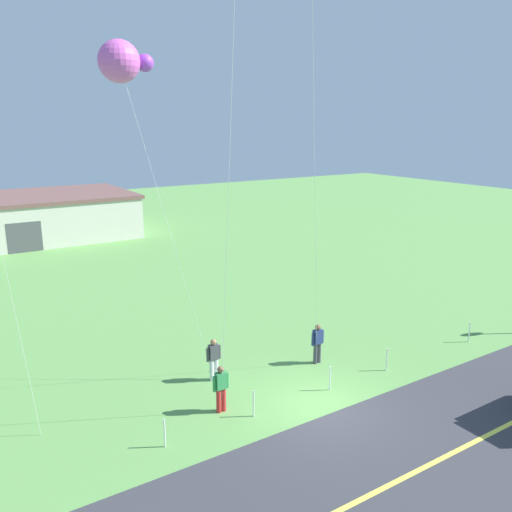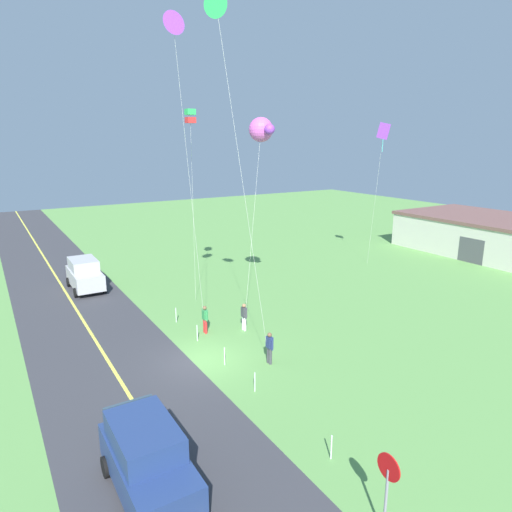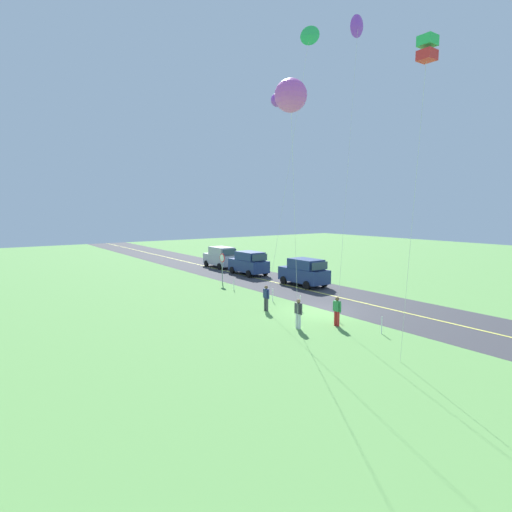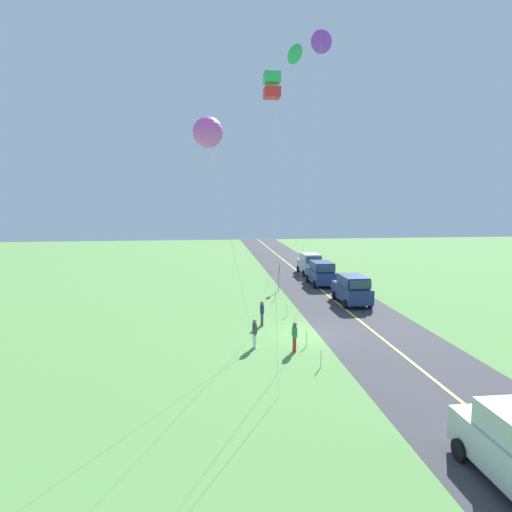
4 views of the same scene
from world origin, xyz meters
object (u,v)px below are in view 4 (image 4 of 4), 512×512
object	(u,v)px
car_parked_east_near	(321,273)
person_child_watcher	(294,336)
car_suv_foreground	(352,289)
person_adult_near	(262,313)
person_adult_companion	(255,333)
kite_yellow_high	(322,43)
stop_sign	(279,271)
kite_blue_mid	(208,133)
kite_red_low	(294,56)
kite_pink_drift	(272,87)
car_parked_east_far	(310,264)

from	to	relation	value
car_parked_east_near	person_child_watcher	bearing A→B (deg)	160.56
car_suv_foreground	person_adult_near	distance (m)	9.12
car_parked_east_near	person_child_watcher	distance (m)	18.28
person_adult_companion	kite_yellow_high	distance (m)	15.14
stop_sign	kite_blue_mid	distance (m)	19.38
stop_sign	kite_red_low	xyz separation A→B (m)	(-11.84, 1.25, 14.09)
kite_yellow_high	person_adult_near	bearing A→B (deg)	25.91
car_suv_foreground	person_adult_companion	bearing A→B (deg)	136.47
car_parked_east_near	person_adult_near	xyz separation A→B (m)	(-12.35, 7.19, -0.29)
person_adult_near	kite_blue_mid	distance (m)	12.35
kite_red_low	kite_pink_drift	bearing A→B (deg)	164.14
stop_sign	person_adult_near	bearing A→B (deg)	164.53
car_parked_east_near	car_parked_east_far	xyz separation A→B (m)	(5.84, -0.33, 0.00)
kite_pink_drift	person_adult_near	bearing A→B (deg)	-5.66
car_parked_east_near	kite_red_low	distance (m)	21.34
kite_yellow_high	kite_pink_drift	size ratio (longest dim) A/B	1.31
car_parked_east_near	person_adult_near	size ratio (longest dim) A/B	2.75
car_parked_east_near	kite_red_low	world-z (taller)	kite_red_low
car_parked_east_far	person_adult_near	world-z (taller)	car_parked_east_far
car_parked_east_far	person_adult_near	distance (m)	19.69
person_adult_near	car_parked_east_near	bearing A→B (deg)	14.44
person_child_watcher	kite_blue_mid	xyz separation A→B (m)	(-1.15, 4.42, 10.25)
person_adult_companion	kite_red_low	bearing A→B (deg)	90.46
car_parked_east_far	kite_pink_drift	distance (m)	32.33
kite_pink_drift	person_child_watcher	bearing A→B (deg)	-19.72
car_parked_east_near	kite_pink_drift	xyz separation A→B (m)	(-23.38, 8.28, 10.83)
kite_red_low	kite_blue_mid	xyz separation A→B (m)	(-4.05, 4.79, -4.79)
kite_red_low	person_adult_near	bearing A→B (deg)	36.60
person_child_watcher	kite_red_low	xyz separation A→B (m)	(2.90, -0.37, 15.03)
car_parked_east_near	person_adult_companion	world-z (taller)	car_parked_east_near
car_parked_east_near	person_adult_companion	xyz separation A→B (m)	(-16.41, 8.12, -0.29)
car_suv_foreground	person_adult_near	xyz separation A→B (m)	(-4.96, 7.64, -0.29)
stop_sign	kite_red_low	size ratio (longest dim) A/B	0.15
stop_sign	person_adult_companion	size ratio (longest dim) A/B	1.60
kite_blue_mid	stop_sign	bearing A→B (deg)	-20.81
car_suv_foreground	person_adult_near	bearing A→B (deg)	122.99
person_adult_near	person_child_watcher	distance (m)	5.01
car_parked_east_near	kite_pink_drift	size ratio (longest dim) A/B	0.35
car_parked_east_far	person_adult_companion	world-z (taller)	car_parked_east_far
person_adult_near	kite_red_low	distance (m)	15.23
car_suv_foreground	kite_red_low	distance (m)	17.43
person_child_watcher	person_adult_companion	bearing A→B (deg)	-100.85
kite_yellow_high	kite_red_low	bearing A→B (deg)	16.80
person_child_watcher	kite_yellow_high	bearing A→B (deg)	107.01
stop_sign	kite_pink_drift	size ratio (longest dim) A/B	0.21
car_parked_east_near	kite_blue_mid	size ratio (longest dim) A/B	0.37
person_adult_near	kite_red_low	size ratio (longest dim) A/B	0.10
stop_sign	person_adult_companion	distance (m)	14.41
kite_yellow_high	car_parked_east_near	bearing A→B (deg)	-15.90
person_adult_companion	kite_blue_mid	size ratio (longest dim) A/B	0.14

